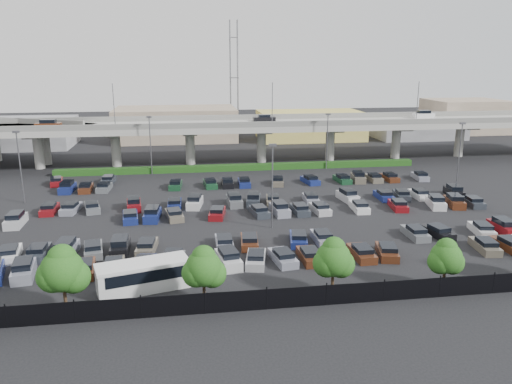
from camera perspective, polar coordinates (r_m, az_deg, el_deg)
The scene contains 10 objects.
ground at distance 68.11m, azimuth 0.65°, elevation -1.96°, with size 280.00×280.00×0.00m, color black.
overpass at distance 97.75m, azimuth -2.41°, elevation 7.36°, with size 150.00×13.00×15.80m.
hedge at distance 91.99m, azimuth -1.77°, elevation 2.84°, with size 66.00×1.60×1.10m, color #193E12.
fence at distance 42.21m, azimuth 6.63°, elevation -11.72°, with size 70.00×0.10×2.00m.
tree_row at distance 42.61m, azimuth 7.22°, elevation -7.61°, with size 65.07×3.66×5.94m.
shuttle_bus at distance 45.65m, azimuth -12.77°, elevation -9.19°, with size 8.47×4.75×2.58m.
parked_cars at distance 64.06m, azimuth 0.19°, elevation -2.50°, with size 63.14×41.69×1.67m.
light_poles at distance 68.02m, azimuth -3.04°, elevation 3.41°, with size 66.90×48.38×10.30m.
distant_buildings at distance 129.20m, azimuth 1.82°, elevation 7.76°, with size 138.00×24.00×9.00m.
comm_tower at distance 139.18m, azimuth -2.53°, elevation 13.17°, with size 2.40×2.40×30.00m.
Camera 1 is at (-10.20, -64.39, 19.74)m, focal length 35.00 mm.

